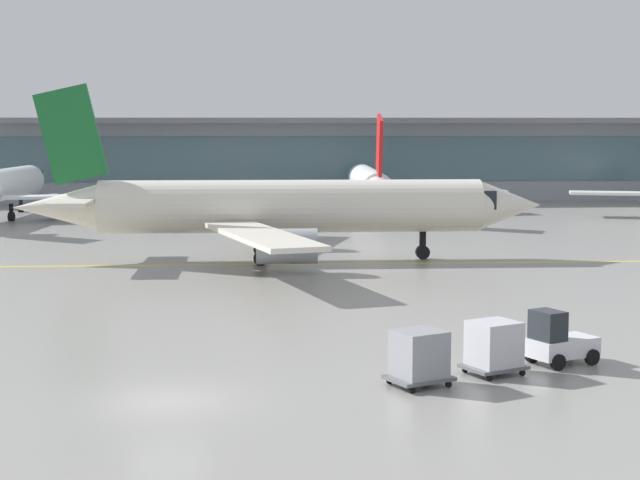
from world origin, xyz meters
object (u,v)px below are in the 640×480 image
object	(u,v)px
taxiing_regional_jet	(284,208)
cargo_dolly_trailing	(419,356)
baggage_tug	(558,341)
gate_airplane_2	(369,184)
cargo_dolly_lead	(494,346)

from	to	relation	value
taxiing_regional_jet	cargo_dolly_trailing	distance (m)	33.09
baggage_tug	cargo_dolly_trailing	size ratio (longest dim) A/B	1.14
baggage_tug	gate_airplane_2	bearing A→B (deg)	63.87
gate_airplane_2	cargo_dolly_lead	world-z (taller)	gate_airplane_2
baggage_tug	cargo_dolly_trailing	distance (m)	6.36
gate_airplane_2	cargo_dolly_trailing	distance (m)	67.63
gate_airplane_2	cargo_dolly_lead	xyz separation A→B (m)	(-2.69, -65.91, -1.90)
gate_airplane_2	cargo_dolly_trailing	size ratio (longest dim) A/B	11.47
baggage_tug	cargo_dolly_lead	world-z (taller)	baggage_tug
cargo_dolly_lead	cargo_dolly_trailing	bearing A→B (deg)	-180.00
gate_airplane_2	baggage_tug	xyz separation A→B (m)	(0.06, -64.56, -2.06)
taxiing_regional_jet	baggage_tug	bearing A→B (deg)	-72.71
taxiing_regional_jet	baggage_tug	xyz separation A→B (m)	(9.45, -29.99, -2.57)
cargo_dolly_lead	cargo_dolly_trailing	xyz separation A→B (m)	(-2.96, -1.45, 0.00)
taxiing_regional_jet	cargo_dolly_trailing	world-z (taller)	taxiing_regional_jet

